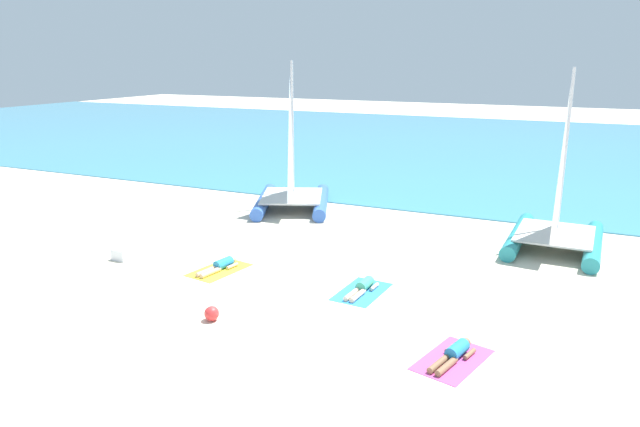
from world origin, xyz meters
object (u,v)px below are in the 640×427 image
at_px(towel_right, 452,360).
at_px(cooler_box, 121,254).
at_px(towel_middle, 362,292).
at_px(sunbather_right, 454,353).
at_px(sailboat_blue, 292,188).
at_px(sunbather_left, 220,265).
at_px(beach_ball, 212,313).
at_px(sailboat_teal, 556,224).
at_px(towel_left, 219,270).
at_px(sunbather_middle, 363,287).

distance_m(towel_right, cooler_box, 11.19).
height_order(towel_middle, cooler_box, cooler_box).
bearing_deg(cooler_box, sunbather_right, -9.77).
bearing_deg(towel_middle, sailboat_blue, 128.98).
distance_m(sunbather_left, towel_right, 8.04).
height_order(towel_right, cooler_box, cooler_box).
bearing_deg(sunbather_left, beach_ball, -49.81).
xyz_separation_m(sunbather_left, sunbather_right, (7.64, -2.48, 0.00)).
distance_m(sailboat_teal, cooler_box, 14.32).
relative_size(sunbather_right, cooler_box, 3.10).
height_order(sailboat_blue, towel_middle, sailboat_blue).
distance_m(sunbather_left, beach_ball, 3.57).
xyz_separation_m(sailboat_blue, towel_left, (1.39, -7.55, -0.91)).
bearing_deg(sunbather_middle, sailboat_teal, 57.58).
xyz_separation_m(towel_middle, sunbather_right, (3.10, -2.63, 0.13)).
height_order(towel_left, towel_right, same).
relative_size(sunbather_middle, sunbather_right, 1.01).
bearing_deg(sunbather_left, towel_middle, 11.45).
relative_size(towel_middle, sunbather_right, 1.22).
height_order(towel_middle, sunbather_right, sunbather_right).
relative_size(sailboat_blue, towel_right, 3.23).
relative_size(sailboat_blue, beach_ball, 16.69).
distance_m(towel_left, cooler_box, 3.42).
bearing_deg(towel_middle, cooler_box, -174.72).
bearing_deg(sailboat_teal, towel_right, -97.78).
bearing_deg(towel_left, sunbather_middle, 3.57).
bearing_deg(sailboat_blue, sunbather_left, -101.96).
relative_size(sailboat_blue, cooler_box, 12.27).
bearing_deg(sailboat_teal, sunbather_left, -143.37).
bearing_deg(cooler_box, towel_right, -10.11).
distance_m(sunbather_middle, sunbather_right, 4.11).
height_order(towel_left, beach_ball, beach_ball).
height_order(sailboat_blue, cooler_box, sailboat_blue).
height_order(sunbather_left, towel_middle, sunbather_left).
xyz_separation_m(towel_left, sunbather_left, (0.01, 0.07, 0.13)).
relative_size(sailboat_blue, towel_left, 3.23).
xyz_separation_m(towel_right, beach_ball, (-5.81, -0.52, 0.18)).
distance_m(towel_middle, towel_right, 4.10).
xyz_separation_m(towel_left, towel_right, (7.64, -2.48, 0.00)).
bearing_deg(sailboat_blue, towel_left, -102.13).
xyz_separation_m(sailboat_teal, sunbather_left, (-9.11, -6.36, -0.76)).
bearing_deg(sunbather_middle, sunbather_right, -36.85).
relative_size(towel_right, sunbather_right, 1.22).
distance_m(towel_middle, cooler_box, 7.96).
relative_size(towel_middle, cooler_box, 3.80).
bearing_deg(towel_right, towel_middle, 138.86).
distance_m(sunbather_left, towel_middle, 4.54).
bearing_deg(sunbather_middle, towel_left, -172.23).
distance_m(sailboat_teal, towel_right, 9.08).
distance_m(sunbather_middle, towel_right, 4.14).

